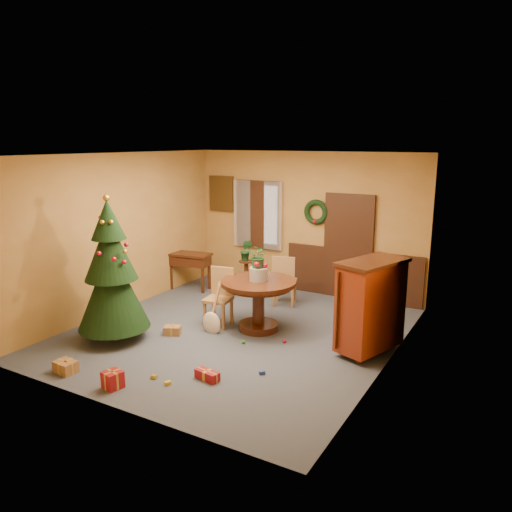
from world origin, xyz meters
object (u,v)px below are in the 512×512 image
Objects in this scene: dining_table at (258,295)px; writing_desk at (190,262)px; chair_near at (220,294)px; sideboard at (371,304)px; christmas_tree at (111,273)px.

writing_desk is (-2.41, 1.31, -0.01)m from dining_table.
chair_near is 2.62m from sideboard.
writing_desk is at bearing 163.20° from sideboard.
dining_table is 1.27× the size of chair_near.
chair_near is 0.69× the size of sideboard.
chair_near is at bearing 52.79° from christmas_tree.
dining_table is at bearing 5.93° from chair_near.
christmas_tree is (-1.79, -1.49, 0.50)m from dining_table.
christmas_tree is (-1.08, -1.42, 0.57)m from chair_near.
sideboard is at bearing 0.46° from dining_table.
christmas_tree is at bearing -77.60° from writing_desk.
writing_desk is at bearing 102.40° from christmas_tree.
dining_table reaches higher than writing_desk.
christmas_tree reaches higher than chair_near.
sideboard is at bearing 22.24° from christmas_tree.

